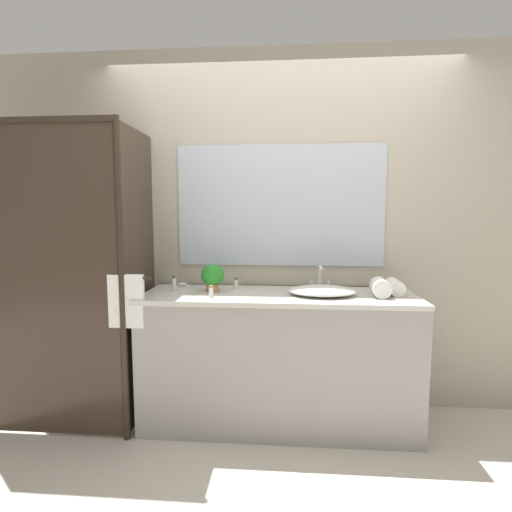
{
  "coord_description": "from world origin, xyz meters",
  "views": [
    {
      "loc": [
        0.05,
        -2.56,
        1.42
      ],
      "look_at": [
        -0.15,
        0.0,
        1.15
      ],
      "focal_mm": 27.51,
      "sensor_mm": 36.0,
      "label": 1
    }
  ],
  "objects_px": {
    "potted_plant": "(213,276)",
    "rolled_towel_near_edge": "(395,287)",
    "sink_basin": "(322,291)",
    "soap_dish": "(182,286)",
    "amenity_bottle_conditioner": "(174,284)",
    "faucet": "(320,281)",
    "amenity_bottle_body_wash": "(211,292)",
    "amenity_bottle_lotion": "(236,284)",
    "rolled_towel_middle": "(380,287)"
  },
  "relations": [
    {
      "from": "potted_plant",
      "to": "rolled_towel_near_edge",
      "type": "height_order",
      "value": "potted_plant"
    },
    {
      "from": "rolled_towel_near_edge",
      "to": "sink_basin",
      "type": "bearing_deg",
      "value": -172.04
    },
    {
      "from": "soap_dish",
      "to": "amenity_bottle_conditioner",
      "type": "bearing_deg",
      "value": -99.87
    },
    {
      "from": "sink_basin",
      "to": "amenity_bottle_conditioner",
      "type": "relative_size",
      "value": 4.29
    },
    {
      "from": "faucet",
      "to": "soap_dish",
      "type": "relative_size",
      "value": 1.73
    },
    {
      "from": "potted_plant",
      "to": "amenity_bottle_body_wash",
      "type": "height_order",
      "value": "potted_plant"
    },
    {
      "from": "soap_dish",
      "to": "amenity_bottle_lotion",
      "type": "relative_size",
      "value": 1.17
    },
    {
      "from": "potted_plant",
      "to": "rolled_towel_middle",
      "type": "bearing_deg",
      "value": -4.04
    },
    {
      "from": "faucet",
      "to": "soap_dish",
      "type": "height_order",
      "value": "faucet"
    },
    {
      "from": "sink_basin",
      "to": "soap_dish",
      "type": "distance_m",
      "value": 1.0
    },
    {
      "from": "potted_plant",
      "to": "rolled_towel_middle",
      "type": "distance_m",
      "value": 1.1
    },
    {
      "from": "faucet",
      "to": "amenity_bottle_lotion",
      "type": "height_order",
      "value": "faucet"
    },
    {
      "from": "amenity_bottle_lotion",
      "to": "amenity_bottle_body_wash",
      "type": "distance_m",
      "value": 0.3
    },
    {
      "from": "amenity_bottle_conditioner",
      "to": "amenity_bottle_body_wash",
      "type": "distance_m",
      "value": 0.36
    },
    {
      "from": "amenity_bottle_lotion",
      "to": "rolled_towel_near_edge",
      "type": "relative_size",
      "value": 0.44
    },
    {
      "from": "sink_basin",
      "to": "potted_plant",
      "type": "bearing_deg",
      "value": 174.76
    },
    {
      "from": "sink_basin",
      "to": "amenity_bottle_body_wash",
      "type": "distance_m",
      "value": 0.72
    },
    {
      "from": "soap_dish",
      "to": "amenity_bottle_lotion",
      "type": "height_order",
      "value": "amenity_bottle_lotion"
    },
    {
      "from": "potted_plant",
      "to": "rolled_towel_middle",
      "type": "relative_size",
      "value": 1.01
    },
    {
      "from": "sink_basin",
      "to": "rolled_towel_middle",
      "type": "bearing_deg",
      "value": -1.63
    },
    {
      "from": "faucet",
      "to": "rolled_towel_near_edge",
      "type": "xyz_separation_m",
      "value": [
        0.48,
        -0.12,
        -0.01
      ]
    },
    {
      "from": "sink_basin",
      "to": "faucet",
      "type": "relative_size",
      "value": 2.55
    },
    {
      "from": "amenity_bottle_body_wash",
      "to": "rolled_towel_near_edge",
      "type": "height_order",
      "value": "rolled_towel_near_edge"
    },
    {
      "from": "amenity_bottle_lotion",
      "to": "amenity_bottle_body_wash",
      "type": "relative_size",
      "value": 1.1
    },
    {
      "from": "faucet",
      "to": "potted_plant",
      "type": "xyz_separation_m",
      "value": [
        -0.73,
        -0.12,
        0.05
      ]
    },
    {
      "from": "soap_dish",
      "to": "amenity_bottle_conditioner",
      "type": "distance_m",
      "value": 0.13
    },
    {
      "from": "amenity_bottle_conditioner",
      "to": "amenity_bottle_body_wash",
      "type": "bearing_deg",
      "value": -33.83
    },
    {
      "from": "amenity_bottle_conditioner",
      "to": "amenity_bottle_lotion",
      "type": "bearing_deg",
      "value": 10.05
    },
    {
      "from": "amenity_bottle_conditioner",
      "to": "faucet",
      "type": "bearing_deg",
      "value": 7.08
    },
    {
      "from": "soap_dish",
      "to": "amenity_bottle_body_wash",
      "type": "height_order",
      "value": "amenity_bottle_body_wash"
    },
    {
      "from": "rolled_towel_near_edge",
      "to": "rolled_towel_middle",
      "type": "relative_size",
      "value": 1.07
    },
    {
      "from": "potted_plant",
      "to": "soap_dish",
      "type": "height_order",
      "value": "potted_plant"
    },
    {
      "from": "sink_basin",
      "to": "amenity_bottle_conditioner",
      "type": "bearing_deg",
      "value": 176.39
    },
    {
      "from": "sink_basin",
      "to": "faucet",
      "type": "xyz_separation_m",
      "value": [
        0.0,
        0.19,
        0.03
      ]
    },
    {
      "from": "amenity_bottle_conditioner",
      "to": "rolled_towel_near_edge",
      "type": "distance_m",
      "value": 1.48
    },
    {
      "from": "amenity_bottle_body_wash",
      "to": "rolled_towel_middle",
      "type": "relative_size",
      "value": 0.43
    },
    {
      "from": "amenity_bottle_body_wash",
      "to": "rolled_towel_middle",
      "type": "bearing_deg",
      "value": 6.62
    },
    {
      "from": "soap_dish",
      "to": "rolled_towel_middle",
      "type": "xyz_separation_m",
      "value": [
        1.34,
        -0.2,
        0.04
      ]
    },
    {
      "from": "soap_dish",
      "to": "rolled_towel_middle",
      "type": "distance_m",
      "value": 1.36
    },
    {
      "from": "rolled_towel_middle",
      "to": "soap_dish",
      "type": "bearing_deg",
      "value": 171.49
    },
    {
      "from": "amenity_bottle_body_wash",
      "to": "potted_plant",
      "type": "bearing_deg",
      "value": 97.86
    },
    {
      "from": "soap_dish",
      "to": "rolled_towel_middle",
      "type": "height_order",
      "value": "rolled_towel_middle"
    },
    {
      "from": "sink_basin",
      "to": "amenity_bottle_lotion",
      "type": "xyz_separation_m",
      "value": [
        -0.58,
        0.14,
        0.01
      ]
    },
    {
      "from": "faucet",
      "to": "amenity_bottle_body_wash",
      "type": "bearing_deg",
      "value": -155.45
    },
    {
      "from": "amenity_bottle_body_wash",
      "to": "amenity_bottle_conditioner",
      "type": "bearing_deg",
      "value": 146.17
    },
    {
      "from": "sink_basin",
      "to": "rolled_towel_middle",
      "type": "height_order",
      "value": "rolled_towel_middle"
    },
    {
      "from": "rolled_towel_middle",
      "to": "sink_basin",
      "type": "bearing_deg",
      "value": 178.37
    },
    {
      "from": "sink_basin",
      "to": "rolled_towel_near_edge",
      "type": "relative_size",
      "value": 2.27
    },
    {
      "from": "amenity_bottle_body_wash",
      "to": "faucet",
      "type": "bearing_deg",
      "value": 24.55
    },
    {
      "from": "rolled_towel_near_edge",
      "to": "amenity_bottle_conditioner",
      "type": "bearing_deg",
      "value": -179.86
    }
  ]
}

